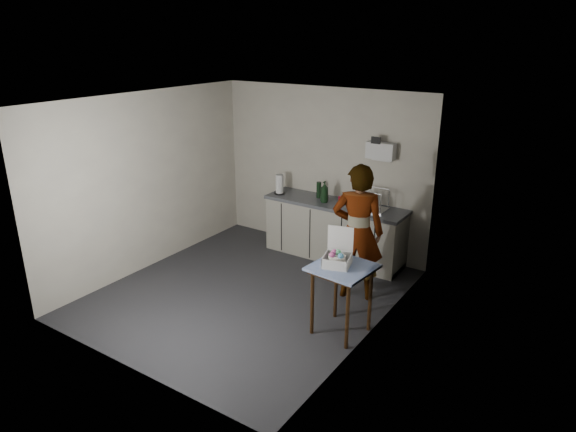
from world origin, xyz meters
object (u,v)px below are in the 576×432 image
Objects in this scene: bakery_box at (337,257)px; standing_man at (358,233)px; dark_bottle at (319,190)px; paper_towel at (280,185)px; soap_bottle at (324,192)px; kitchen_counter at (334,232)px; dish_rack at (371,205)px; side_table at (342,275)px; soda_can at (340,200)px.

standing_man is at bearing 85.85° from bakery_box.
paper_towel reaches higher than dark_bottle.
soap_bottle is 0.79× the size of bakery_box.
dark_bottle is (-0.34, 0.07, 0.61)m from kitchen_counter.
kitchen_counter is 5.06× the size of dish_rack.
side_table is at bearing -53.22° from dark_bottle.
bakery_box is (2.00, -1.76, -0.11)m from paper_towel.
kitchen_counter is at bearing 103.59° from bakery_box.
standing_man is 4.14× the size of dish_rack.
dark_bottle is 0.81× the size of paper_towel.
kitchen_counter is at bearing 5.15° from paper_towel.
paper_towel is 0.75× the size of bakery_box.
bakery_box is (1.36, -1.92, -0.09)m from dark_bottle.
soda_can is at bearing -9.94° from dark_bottle.
paper_towel reaches higher than side_table.
standing_man is 5.52× the size of soap_bottle.
kitchen_counter is 8.79× the size of dark_bottle.
soap_bottle is (-1.25, 1.77, 0.33)m from side_table.
side_table is at bearing -17.55° from bakery_box.
standing_man reaches higher than paper_towel.
dish_rack is at bearing 3.60° from paper_towel.
side_table is 7.54× the size of soda_can.
dark_bottle is 0.93m from dish_rack.
paper_towel is 2.66m from bakery_box.
bakery_box reaches higher than dish_rack.
soda_can is 1.06m from paper_towel.
dish_rack is at bearing 111.33° from side_table.
paper_towel is (-2.07, 1.76, 0.31)m from side_table.
dark_bottle is (-0.19, 0.15, -0.04)m from soap_bottle.
dark_bottle is 2.35m from bakery_box.
standing_man is 1.22m from soda_can.
dish_rack is 1.05× the size of bakery_box.
side_table is 2.57× the size of soap_bottle.
paper_towel is 0.71× the size of dish_rack.
dish_rack reaches higher than dark_bottle.
bakery_box is at bearing -41.34° from paper_towel.
side_table is 3.35× the size of dark_bottle.
side_table is 2.41m from dark_bottle.
side_table is at bearing -74.63° from dish_rack.
dish_rack is (0.59, 0.01, 0.55)m from kitchen_counter.
paper_towel is at bearing -165.74° from dark_bottle.
bakery_box is at bearing -176.08° from side_table.
paper_towel reaches higher than kitchen_counter.
paper_towel is at bearing -179.27° from soap_bottle.
kitchen_counter is 1.16m from paper_towel.
paper_towel is at bearing -175.19° from soda_can.
soda_can is 0.26× the size of dish_rack.
dark_bottle is at bearing 140.96° from soap_bottle.
dark_bottle reaches higher than kitchen_counter.
kitchen_counter is at bearing -179.32° from soda_can.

